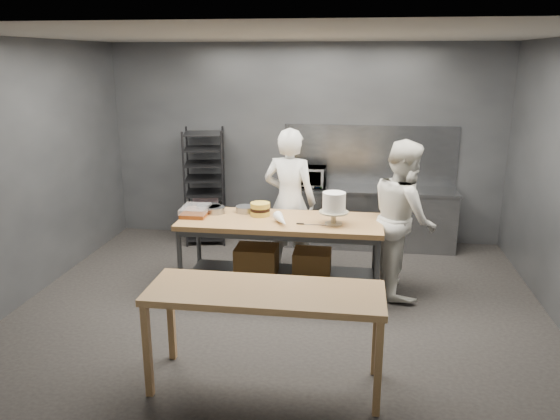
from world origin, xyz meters
The scene contains 16 objects.
ground centered at (0.00, 0.00, 0.00)m, with size 6.00×6.00×0.00m, color black.
back_wall centered at (0.00, 2.50, 1.50)m, with size 6.00×0.04×3.00m, color #4C4F54.
work_table centered at (-0.07, 0.35, 0.57)m, with size 2.40×0.90×0.92m.
near_counter centered at (0.08, -1.65, 0.81)m, with size 2.00×0.70×0.90m.
back_counter centered at (1.00, 2.18, 0.45)m, with size 2.60×0.60×0.90m.
splashback_panel centered at (1.00, 2.48, 1.35)m, with size 2.60×0.02×0.90m, color slate.
speed_rack centered at (-1.49, 2.10, 0.86)m, with size 0.72×0.76×1.75m.
chef_behind centered at (-0.04, 1.01, 0.96)m, with size 0.70×0.46×1.93m, color white.
chef_right centered at (1.38, 0.54, 0.94)m, with size 0.91×0.71×1.87m, color white.
microwave centered at (0.08, 2.18, 1.05)m, with size 0.54×0.37×0.30m, color black.
frosted_cake_stand centered at (0.57, 0.23, 1.16)m, with size 0.34×0.34×0.38m.
layer_cake centered at (-0.33, 0.47, 1.00)m, with size 0.24×0.24×0.16m.
cake_pans centered at (-0.85, 0.56, 0.96)m, with size 0.73×0.34×0.07m.
piping_bag centered at (-0.02, 0.11, 0.98)m, with size 0.12×0.12×0.38m, color white.
offset_spatula centered at (0.28, 0.18, 0.93)m, with size 0.36×0.02×0.02m.
pastry_clamshells centered at (-1.12, 0.37, 0.98)m, with size 0.32×0.42×0.11m.
Camera 1 is at (0.80, -5.81, 2.79)m, focal length 35.00 mm.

